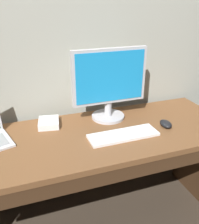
{
  "coord_description": "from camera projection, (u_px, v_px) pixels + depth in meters",
  "views": [
    {
      "loc": [
        -0.37,
        -1.27,
        1.51
      ],
      "look_at": [
        0.08,
        0.0,
        0.89
      ],
      "focal_mm": 40.9,
      "sensor_mm": 36.0,
      "label": 1
    }
  ],
  "objects": [
    {
      "name": "desk",
      "position": [
        88.0,
        159.0,
        1.57
      ],
      "size": [
        1.87,
        0.65,
        0.75
      ],
      "color": "brown",
      "rests_on": "ground"
    },
    {
      "name": "wired_keyboard",
      "position": [
        123.0,
        135.0,
        1.5
      ],
      "size": [
        0.42,
        0.14,
        0.02
      ],
      "color": "white",
      "rests_on": "desk"
    },
    {
      "name": "external_drive_box",
      "position": [
        49.0,
        123.0,
        1.62
      ],
      "size": [
        0.15,
        0.17,
        0.04
      ],
      "primitive_type": "cube",
      "rotation": [
        0.0,
        0.0,
        -0.18
      ],
      "color": "silver",
      "rests_on": "desk"
    },
    {
      "name": "external_monitor",
      "position": [
        109.0,
        83.0,
        1.62
      ],
      "size": [
        0.49,
        0.22,
        0.47
      ],
      "color": "#B7B7BC",
      "rests_on": "desk"
    },
    {
      "name": "computer_mouse",
      "position": [
        166.0,
        124.0,
        1.61
      ],
      "size": [
        0.08,
        0.11,
        0.04
      ],
      "primitive_type": "ellipsoid",
      "rotation": [
        0.0,
        0.0,
        -0.13
      ],
      "color": "black",
      "rests_on": "desk"
    },
    {
      "name": "back_wall",
      "position": [
        67.0,
        26.0,
        1.61
      ],
      "size": [
        3.9,
        0.04,
        2.66
      ],
      "primitive_type": "cube",
      "color": "#9EA093",
      "rests_on": "ground"
    }
  ]
}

